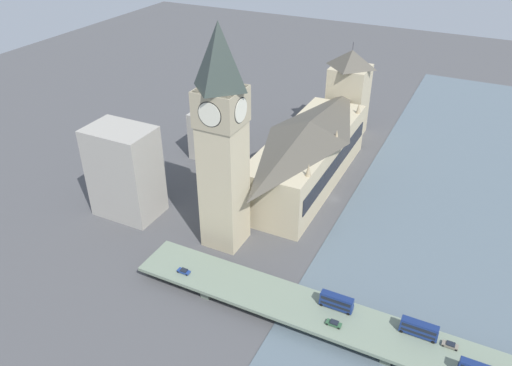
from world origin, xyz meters
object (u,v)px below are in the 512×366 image
Objects in this scene: road_bridge at (392,339)px; car_northbound_lead at (184,271)px; double_decker_bus_mid at (419,329)px; clock_tower at (222,137)px; victoria_tower at (348,94)px; car_northbound_tail at (450,345)px; car_northbound_mid at (334,323)px; double_decker_bus_rear at (337,301)px; parliament_hall at (308,153)px.

road_bridge is 68.76m from car_northbound_lead.
clock_tower is at bearing -14.54° from double_decker_bus_mid.
victoria_tower is 147.25m from car_northbound_tail.
double_decker_bus_mid is 2.33× the size of car_northbound_mid.
double_decker_bus_rear is at bearing 158.51° from clock_tower.
car_northbound_lead reaches higher than car_northbound_tail.
clock_tower is 7.59× the size of double_decker_bus_mid.
clock_tower is 17.69× the size of car_northbound_mid.
victoria_tower is (-11.62, -108.42, -20.37)m from clock_tower.
victoria_tower is at bearing -60.93° from car_northbound_tail.
double_decker_bus_rear reaches higher than road_bridge.
double_decker_bus_rear is at bearing 0.07° from car_northbound_tail.
parliament_hall is 19.40× the size of car_northbound_lead.
clock_tower is at bearing -92.42° from car_northbound_lead.
car_northbound_lead is at bearing 84.61° from victoria_tower.
victoria_tower reaches higher than parliament_hall.
parliament_hall is 0.50× the size of road_bridge.
road_bridge is at bearing -177.13° from car_northbound_lead.
parliament_hall is at bearing -53.70° from road_bridge.
road_bridge is 16.29× the size of double_decker_bus_rear.
victoria_tower is 11.29× the size of car_northbound_lead.
victoria_tower reaches higher than double_decker_bus_mid.
road_bridge is (-67.53, 23.09, -39.33)m from clock_tower.
double_decker_bus_rear is (-37.70, 127.84, -15.40)m from victoria_tower.
victoria_tower is 4.59× the size of double_decker_bus_mid.
car_northbound_mid is at bearing -179.72° from car_northbound_lead.
car_northbound_lead is 52.09m from car_northbound_mid.
double_decker_bus_rear reaches higher than double_decker_bus_mid.
double_decker_bus_mid is 1.04× the size of double_decker_bus_rear.
car_northbound_mid is (22.80, 7.15, -1.89)m from double_decker_bus_mid.
victoria_tower is 142.72m from double_decker_bus_mid.
parliament_hall is 95.45m from double_decker_bus_mid.
double_decker_bus_rear reaches higher than car_northbound_mid.
clock_tower is 7.87× the size of double_decker_bus_rear.
victoria_tower reaches higher than car_northbound_tail.
double_decker_bus_mid is at bearing -179.32° from double_decker_bus_rear.
double_decker_bus_rear is (24.44, 0.29, 0.09)m from double_decker_bus_mid.
double_decker_bus_mid is at bearing -162.58° from car_northbound_mid.
parliament_hall is 88.96m from car_northbound_mid.
victoria_tower is 136.67m from car_northbound_lead.
victoria_tower is at bearing -64.02° from double_decker_bus_mid.
clock_tower is 63.94m from double_decker_bus_rear.
car_northbound_tail reaches higher than road_bridge.
double_decker_bus_rear reaches higher than car_northbound_lead.
car_northbound_tail is (-33.33, -0.04, -2.05)m from double_decker_bus_rear.
victoria_tower is 144.16m from road_bridge.
double_decker_bus_rear is 2.25× the size of car_northbound_mid.
road_bridge is 15.64m from car_northbound_tail.
clock_tower is 18.50× the size of car_northbound_tail.
car_northbound_tail is (-15.11, -3.72, 1.52)m from road_bridge.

